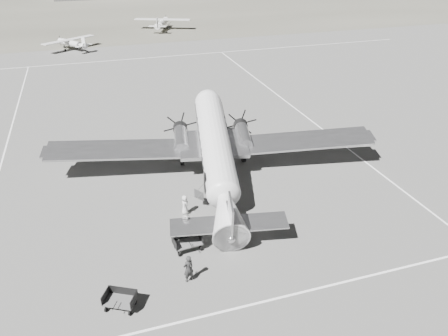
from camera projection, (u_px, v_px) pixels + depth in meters
ground at (228, 174)px, 35.84m from camera, size 260.00×260.00×0.00m
taxi_line_near at (307, 291)px, 24.10m from camera, size 60.00×0.15×0.01m
taxi_line_right at (355, 154)px, 39.06m from camera, size 0.15×80.00×0.01m
taxi_line_left at (4, 152)px, 39.40m from camera, size 0.15×60.00×0.01m
taxi_line_horizon at (150, 58)px, 69.38m from camera, size 90.00×0.15×0.01m
grass_infield at (116, 8)px, 115.51m from camera, size 260.00×90.00×0.01m
dc3_airliner at (216, 152)px, 33.61m from camera, size 30.10×23.56×5.15m
light_plane_left at (71, 44)px, 73.46m from camera, size 12.36×11.87×2.00m
light_plane_right at (162, 24)px, 88.92m from camera, size 14.19×13.03×2.39m
baggage_cart_near at (187, 242)px, 27.07m from camera, size 1.96×1.47×1.04m
baggage_cart_far at (120, 301)px, 22.82m from camera, size 2.09×1.89×0.97m
ground_crew at (188, 269)px, 24.42m from camera, size 0.74×0.60×1.75m
ramp_agent at (187, 228)px, 27.64m from camera, size 0.85×1.04×1.98m
passenger at (185, 205)px, 30.42m from camera, size 0.72×0.85×1.47m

